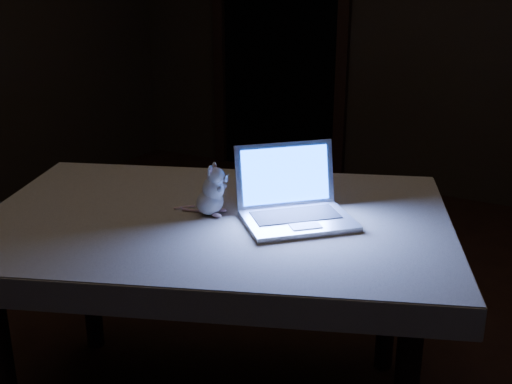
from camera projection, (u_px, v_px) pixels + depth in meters
The scene contains 5 objects.
doorway at pixel (280, 25), 4.52m from camera, with size 1.06×0.36×2.13m, color black, non-canonical shape.
table at pixel (218, 319), 2.12m from camera, with size 1.35×0.87×0.72m, color black, non-canonical shape.
tablecloth at pixel (222, 225), 2.04m from camera, with size 1.44×0.96×0.09m, color #BBB09C, non-canonical shape.
laptop at pixel (299, 190), 1.90m from camera, with size 0.32×0.28×0.22m, color silver, non-canonical shape.
plush_mouse at pixel (210, 189), 1.98m from camera, with size 0.12×0.12×0.16m, color silver, non-canonical shape.
Camera 1 is at (0.98, -1.66, 1.47)m, focal length 45.00 mm.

